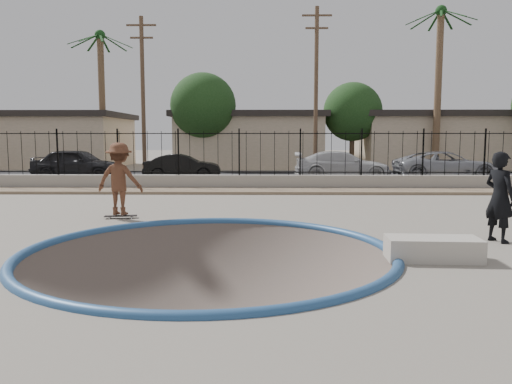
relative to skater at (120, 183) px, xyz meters
The scene contains 24 objects.
ground 9.72m from the skater, 72.87° to the left, with size 120.00×120.00×2.20m, color #6F685C.
bowl_pit 4.91m from the skater, 54.44° to the right, with size 6.84×6.84×1.80m, color #4F433C, non-canonical shape.
coping_ring 4.91m from the skater, 54.44° to the right, with size 7.04×7.04×0.20m, color #274F80.
rock_strip 6.94m from the skater, 65.98° to the left, with size 42.00×1.60×0.11m, color #937E60.
retaining_wall 7.92m from the skater, 69.23° to the left, with size 42.00×0.45×0.60m, color gray.
fence 7.91m from the skater, 69.23° to the left, with size 40.00×0.04×1.80m.
street 14.39m from the skater, 78.76° to the left, with size 90.00×8.00×0.04m, color black.
house_west 26.57m from the skater, 117.35° to the left, with size 11.60×8.60×3.90m.
house_center 23.77m from the skater, 83.23° to the left, with size 10.60×8.60×3.90m.
house_east 28.97m from the skater, 54.53° to the left, with size 12.60×8.60×3.90m.
palm_mid 23.00m from the skater, 108.86° to the left, with size 2.30×2.30×9.30m.
palm_right 24.98m from the skater, 52.20° to the left, with size 2.30×2.30×10.30m.
utility_pole_left 16.82m from the skater, 101.25° to the left, with size 1.70×0.24×9.00m.
utility_pole_mid 17.91m from the skater, 67.08° to the left, with size 1.70×0.24×9.50m.
street_tree_left 20.34m from the skater, 90.57° to the left, with size 4.32×4.32×6.36m.
street_tree_mid 23.43m from the skater, 65.07° to the left, with size 3.96×3.96×5.83m.
skater is the anchor object (origin of this frame).
skateboard 0.90m from the skater, 116.57° to the left, with size 0.87×0.36×0.07m.
videographer 9.11m from the skater, 18.31° to the right, with size 0.68×0.45×1.87m, color black.
concrete_ledge 8.14m from the skater, 33.01° to the right, with size 1.60×0.70×0.40m, color #B0A99C.
car_a 13.34m from the skater, 115.06° to the left, with size 1.82×4.54×1.55m, color black.
car_b 11.97m from the skater, 91.42° to the left, with size 1.33×3.82×1.26m, color black.
car_c 14.37m from the skater, 57.22° to the left, with size 1.97×4.84×1.40m, color silver.
car_d 17.71m from the skater, 43.03° to the left, with size 2.34×5.06×1.41m, color #95969D.
Camera 1 is at (1.02, -10.16, 2.16)m, focal length 35.00 mm.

